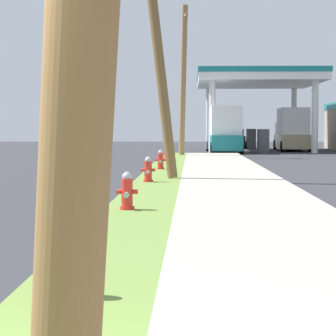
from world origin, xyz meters
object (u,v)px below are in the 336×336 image
(fire_hydrant_second, at_px, (127,193))
(truck_tan_on_apron, at_px, (292,130))
(fire_hydrant_nearest, at_px, (59,262))
(car_black_by_near_pump, at_px, (234,139))
(fire_hydrant_fourth, at_px, (161,161))
(utility_pole_background, at_px, (183,80))
(fire_hydrant_fifth, at_px, (167,153))
(fire_hydrant_third, at_px, (148,171))
(truck_teal_at_forecourt, at_px, (224,131))
(utility_pole_midground, at_px, (154,19))

(fire_hydrant_second, relative_size, truck_tan_on_apron, 0.12)
(fire_hydrant_nearest, xyz_separation_m, car_black_by_near_pump, (4.74, 51.77, 0.28))
(fire_hydrant_fourth, height_order, utility_pole_background, utility_pole_background)
(fire_hydrant_fifth, xyz_separation_m, utility_pole_background, (0.74, 6.16, 4.01))
(fire_hydrant_third, bearing_deg, fire_hydrant_second, -89.80)
(car_black_by_near_pump, xyz_separation_m, truck_teal_at_forecourt, (-1.30, -11.18, 0.77))
(fire_hydrant_second, distance_m, utility_pole_midground, 9.94)
(fire_hydrant_third, distance_m, fire_hydrant_fourth, 6.24)
(fire_hydrant_third, height_order, fire_hydrant_fifth, same)
(fire_hydrant_nearest, relative_size, car_black_by_near_pump, 0.16)
(fire_hydrant_second, height_order, fire_hydrant_fifth, same)
(fire_hydrant_third, bearing_deg, utility_pole_midground, 87.08)
(utility_pole_background, height_order, truck_tan_on_apron, utility_pole_background)
(utility_pole_background, distance_m, truck_tan_on_apron, 13.92)
(truck_teal_at_forecourt, bearing_deg, fire_hydrant_second, -95.84)
(fire_hydrant_third, xyz_separation_m, truck_teal_at_forecourt, (3.46, 26.67, 1.04))
(fire_hydrant_third, bearing_deg, utility_pole_background, 87.72)
(fire_hydrant_nearest, relative_size, utility_pole_midground, 0.08)
(fire_hydrant_fifth, distance_m, truck_teal_at_forecourt, 13.53)
(truck_teal_at_forecourt, bearing_deg, fire_hydrant_third, -97.39)
(car_black_by_near_pump, bearing_deg, truck_teal_at_forecourt, -96.63)
(fire_hydrant_fifth, xyz_separation_m, truck_tan_on_apron, (8.55, 17.30, 1.04))
(fire_hydrant_fourth, bearing_deg, fire_hydrant_nearest, -90.18)
(fire_hydrant_second, bearing_deg, truck_teal_at_forecourt, 84.16)
(utility_pole_background, relative_size, truck_teal_at_forecourt, 1.32)
(fire_hydrant_second, xyz_separation_m, fire_hydrant_fourth, (0.06, 13.18, 0.00))
(utility_pole_background, distance_m, car_black_by_near_pump, 18.88)
(utility_pole_midground, height_order, truck_tan_on_apron, utility_pole_midground)
(fire_hydrant_fourth, relative_size, car_black_by_near_pump, 0.16)
(fire_hydrant_second, height_order, fire_hydrant_fourth, same)
(utility_pole_midground, distance_m, truck_tan_on_apron, 30.53)
(fire_hydrant_fifth, distance_m, car_black_by_near_pump, 24.69)
(fire_hydrant_second, bearing_deg, fire_hydrant_fifth, 89.93)
(truck_teal_at_forecourt, bearing_deg, truck_tan_on_apron, 39.53)
(fire_hydrant_second, height_order, utility_pole_midground, utility_pole_midground)
(fire_hydrant_second, height_order, car_black_by_near_pump, car_black_by_near_pump)
(utility_pole_background, bearing_deg, fire_hydrant_fifth, -96.84)
(fire_hydrant_nearest, height_order, car_black_by_near_pump, car_black_by_near_pump)
(utility_pole_background, bearing_deg, fire_hydrant_fourth, -92.96)
(fire_hydrant_third, height_order, utility_pole_background, utility_pole_background)
(truck_teal_at_forecourt, xyz_separation_m, truck_tan_on_apron, (5.14, 4.24, 0.00))
(fire_hydrant_third, relative_size, truck_tan_on_apron, 0.12)
(fire_hydrant_fifth, bearing_deg, utility_pole_midground, -89.78)
(fire_hydrant_nearest, relative_size, utility_pole_background, 0.09)
(fire_hydrant_fourth, distance_m, truck_teal_at_forecourt, 20.73)
(fire_hydrant_nearest, xyz_separation_m, utility_pole_midground, (0.07, 15.73, 4.72))
(truck_teal_at_forecourt, bearing_deg, car_black_by_near_pump, 83.37)
(fire_hydrant_second, xyz_separation_m, utility_pole_midground, (0.07, 8.75, 4.72))
(utility_pole_midground, bearing_deg, fire_hydrant_nearest, -90.26)
(utility_pole_midground, xyz_separation_m, car_black_by_near_pump, (4.67, 36.03, -4.44))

